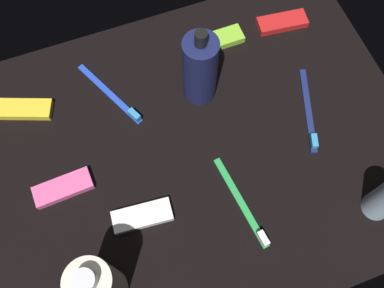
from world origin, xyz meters
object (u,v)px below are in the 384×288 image
bodywash_bottle (98,286)px  toothbrush_blue (113,96)px  snack_bar_red (282,22)px  snack_bar_lime (218,40)px  toothbrush_green (244,207)px  toothbrush_navy (308,112)px  snack_bar_white (142,216)px  snack_bar_yellow (25,109)px  snack_bar_pink (63,188)px  lotion_bottle (200,69)px

bodywash_bottle → toothbrush_blue: bodywash_bottle is taller
snack_bar_red → snack_bar_lime: bearing=4.9°
toothbrush_green → snack_bar_red: bearing=-124.3°
toothbrush_navy → snack_bar_white: bearing=12.7°
toothbrush_green → snack_bar_white: 17.88cm
toothbrush_navy → snack_bar_yellow: bearing=-21.0°
snack_bar_red → toothbrush_blue: bearing=13.6°
toothbrush_blue → snack_bar_lime: bearing=-168.2°
snack_bar_white → toothbrush_green: bearing=170.5°
toothbrush_blue → snack_bar_yellow: 17.06cm
bodywash_bottle → toothbrush_navy: (-45.28, -17.67, -7.37)cm
snack_bar_pink → snack_bar_lime: (-37.77, -19.96, 0.00)cm
bodywash_bottle → toothbrush_navy: bearing=-158.7°
bodywash_bottle → snack_bar_yellow: (5.86, -37.26, -7.23)cm
toothbrush_navy → toothbrush_blue: bearing=-25.6°
snack_bar_red → snack_bar_white: same height
bodywash_bottle → toothbrush_green: bodywash_bottle is taller
toothbrush_green → snack_bar_pink: 32.37cm
lotion_bottle → snack_bar_yellow: bearing=-12.8°
snack_bar_yellow → snack_bar_red: (-55.34, -1.47, 0.00)cm
snack_bar_yellow → snack_bar_white: 31.53cm
bodywash_bottle → snack_bar_red: (-49.48, -38.74, -7.23)cm
snack_bar_pink → snack_bar_yellow: bearing=-82.4°
toothbrush_blue → snack_bar_lime: (-24.20, -5.06, 0.14)cm
snack_bar_pink → snack_bar_yellow: 18.28cm
snack_bar_pink → snack_bar_lime: bearing=-154.7°
lotion_bottle → toothbrush_navy: bearing=146.1°
snack_bar_lime → lotion_bottle: bearing=50.3°
toothbrush_green → snack_bar_lime: size_ratio=1.73×
snack_bar_pink → snack_bar_red: (-52.12, -19.47, 0.00)cm
bodywash_bottle → snack_bar_lime: (-35.13, -39.22, -7.23)cm
toothbrush_blue → snack_bar_white: size_ratio=1.62×
snack_bar_lime → snack_bar_red: same height
toothbrush_blue → snack_bar_yellow: bearing=-10.5°
bodywash_bottle → snack_bar_red: bodywash_bottle is taller
toothbrush_navy → snack_bar_pink: toothbrush_navy is taller
snack_bar_red → toothbrush_navy: bearing=85.6°
bodywash_bottle → snack_bar_red: bearing=-141.9°
toothbrush_green → toothbrush_blue: 33.08cm
toothbrush_blue → snack_bar_yellow: size_ratio=1.62×
bodywash_bottle → snack_bar_pink: bearing=-82.2°
snack_bar_red → snack_bar_yellow: bearing=8.4°
lotion_bottle → toothbrush_green: 25.89cm
toothbrush_green → toothbrush_blue: bearing=-62.2°
snack_bar_lime → snack_bar_yellow: 41.03cm
lotion_bottle → snack_bar_yellow: size_ratio=1.77×
toothbrush_blue → lotion_bottle: bearing=164.8°
toothbrush_blue → snack_bar_red: size_ratio=1.62×
snack_bar_lime → snack_bar_red: 14.36cm
lotion_bottle → bodywash_bottle: (27.35, 29.70, -0.01)cm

